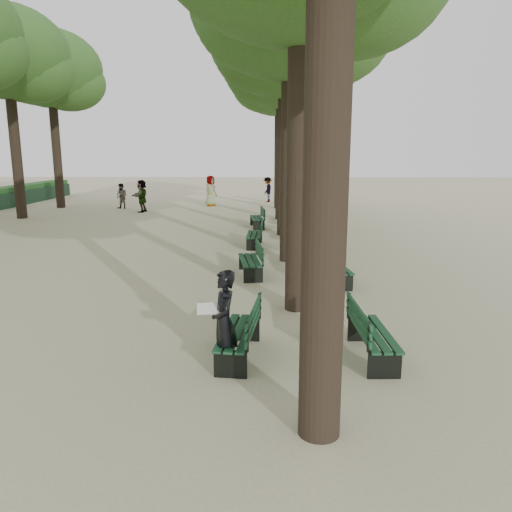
{
  "coord_description": "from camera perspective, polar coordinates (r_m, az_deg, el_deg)",
  "views": [
    {
      "loc": [
        0.85,
        -7.64,
        3.45
      ],
      "look_at": [
        0.6,
        3.0,
        1.2
      ],
      "focal_mm": 35.0,
      "sensor_mm": 36.0,
      "label": 1
    }
  ],
  "objects": [
    {
      "name": "bench_right_3",
      "position": [
        22.99,
        5.8,
        3.92
      ],
      "size": [
        0.64,
        1.82,
        0.92
      ],
      "color": "black",
      "rests_on": "ground"
    },
    {
      "name": "bench_left_2",
      "position": [
        18.31,
        -0.18,
        1.93
      ],
      "size": [
        0.6,
        1.81,
        0.92
      ],
      "color": "black",
      "rests_on": "ground"
    },
    {
      "name": "tree_central_5",
      "position": [
        30.94,
        2.7,
        19.72
      ],
      "size": [
        6.0,
        6.0,
        9.95
      ],
      "color": "#33261C",
      "rests_on": "ground"
    },
    {
      "name": "man_with_map",
      "position": [
        7.87,
        -3.66,
        -7.55
      ],
      "size": [
        0.67,
        0.72,
        1.66
      ],
      "color": "black",
      "rests_on": "ground"
    },
    {
      "name": "bench_left_3",
      "position": [
        22.88,
        0.13,
        3.94
      ],
      "size": [
        0.77,
        1.85,
        0.92
      ],
      "color": "black",
      "rests_on": "ground"
    },
    {
      "name": "tree_central_2",
      "position": [
        16.21,
        4.04,
        26.92
      ],
      "size": [
        6.0,
        6.0,
        9.95
      ],
      "color": "#33261C",
      "rests_on": "ground"
    },
    {
      "name": "tree_central_3",
      "position": [
        21.08,
        3.37,
        23.41
      ],
      "size": [
        6.0,
        6.0,
        9.95
      ],
      "color": "#33261C",
      "rests_on": "ground"
    },
    {
      "name": "pedestrian_a",
      "position": [
        31.44,
        -15.08,
        6.62
      ],
      "size": [
        0.8,
        0.54,
        1.53
      ],
      "primitive_type": "imported",
      "rotation": [
        0.0,
        0.0,
        5.93
      ],
      "color": "#262628",
      "rests_on": "ground"
    },
    {
      "name": "tree_far_4",
      "position": [
        29.07,
        -26.63,
        20.03
      ],
      "size": [
        6.0,
        6.0,
        10.45
      ],
      "color": "#33261C",
      "rests_on": "ground"
    },
    {
      "name": "bench_right_1",
      "position": [
        13.37,
        8.98,
        -1.97
      ],
      "size": [
        0.81,
        1.86,
        0.92
      ],
      "color": "black",
      "rests_on": "ground"
    },
    {
      "name": "pedestrian_c",
      "position": [
        32.43,
        9.46,
        7.26
      ],
      "size": [
        0.4,
        1.07,
        1.81
      ],
      "primitive_type": "imported",
      "rotation": [
        0.0,
        0.0,
        4.67
      ],
      "color": "#262628",
      "rests_on": "ground"
    },
    {
      "name": "bench_right_0",
      "position": [
        8.77,
        13.18,
        -9.65
      ],
      "size": [
        0.64,
        1.82,
        0.92
      ],
      "color": "black",
      "rests_on": "ground"
    },
    {
      "name": "ground",
      "position": [
        8.43,
        -4.67,
        -12.27
      ],
      "size": [
        120.0,
        120.0,
        0.0
      ],
      "primitive_type": "plane",
      "color": "#BFB891",
      "rests_on": "ground"
    },
    {
      "name": "pedestrian_e",
      "position": [
        29.47,
        -12.92,
        6.71
      ],
      "size": [
        0.63,
        1.75,
        1.84
      ],
      "primitive_type": "imported",
      "rotation": [
        0.0,
        0.0,
        4.56
      ],
      "color": "#262628",
      "rests_on": "ground"
    },
    {
      "name": "bench_left_0",
      "position": [
        8.57,
        -2.02,
        -9.85
      ],
      "size": [
        0.76,
        1.85,
        0.92
      ],
      "color": "black",
      "rests_on": "ground"
    },
    {
      "name": "tree_central_4",
      "position": [
        25.99,
        2.97,
        21.21
      ],
      "size": [
        6.0,
        6.0,
        9.95
      ],
      "color": "#33261C",
      "rests_on": "ground"
    },
    {
      "name": "tree_far_5",
      "position": [
        33.56,
        -22.48,
        19.11
      ],
      "size": [
        6.0,
        6.0,
        10.45
      ],
      "color": "#33261C",
      "rests_on": "ground"
    },
    {
      "name": "pedestrian_d",
      "position": [
        32.09,
        -5.21,
        7.43
      ],
      "size": [
        0.82,
        1.0,
        1.92
      ],
      "primitive_type": "imported",
      "rotation": [
        0.0,
        0.0,
        1.02
      ],
      "color": "#262628",
      "rests_on": "ground"
    },
    {
      "name": "bench_right_2",
      "position": [
        18.66,
        6.82,
        2.04
      ],
      "size": [
        0.62,
        1.82,
        0.92
      ],
      "color": "black",
      "rests_on": "ground"
    },
    {
      "name": "pedestrian_b",
      "position": [
        34.5,
        1.33,
        7.6
      ],
      "size": [
        0.6,
        1.15,
        1.7
      ],
      "primitive_type": "imported",
      "rotation": [
        0.0,
        0.0,
        4.46
      ],
      "color": "#262628",
      "rests_on": "ground"
    },
    {
      "name": "bench_left_1",
      "position": [
        14.01,
        -0.67,
        -1.18
      ],
      "size": [
        0.8,
        1.86,
        0.92
      ],
      "color": "black",
      "rests_on": "ground"
    }
  ]
}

